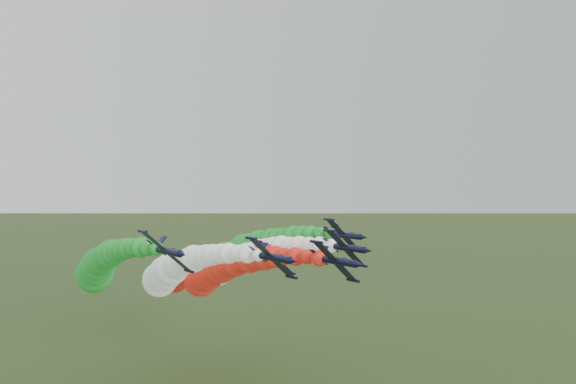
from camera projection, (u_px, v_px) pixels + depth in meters
name	position (u px, v px, depth m)	size (l,w,h in m)	color
jet_lead	(218.00, 272.00, 134.08)	(17.78, 75.60, 21.15)	black
jet_inner_left	(172.00, 271.00, 135.25)	(18.50, 76.31, 21.87)	black
jet_inner_right	(234.00, 262.00, 145.50)	(17.81, 75.62, 21.18)	black
jet_outer_left	(100.00, 267.00, 134.44)	(18.47, 76.28, 21.84)	black
jet_outer_right	(240.00, 252.00, 157.54)	(17.93, 75.74, 21.30)	black
jet_trail	(187.00, 269.00, 154.99)	(18.75, 76.56, 22.12)	black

